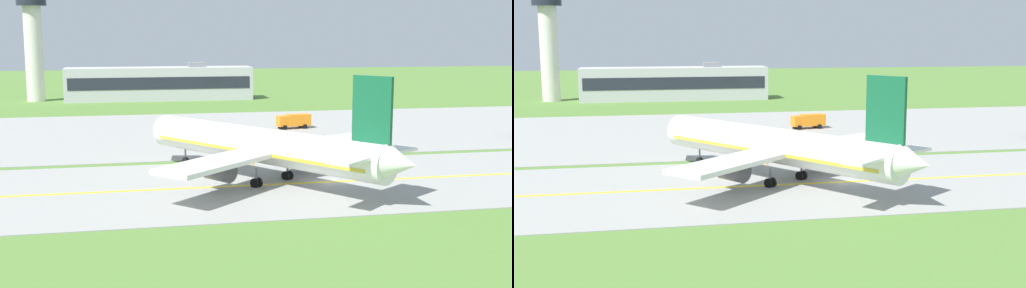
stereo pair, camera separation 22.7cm
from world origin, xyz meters
TOP-DOWN VIEW (x-y plane):
  - ground_plane at (0.00, 0.00)m, footprint 500.00×500.00m
  - taxiway_strip at (0.00, 0.00)m, footprint 240.00×28.00m
  - apron_pad at (10.00, 42.00)m, footprint 140.00×52.00m
  - taxiway_centreline at (0.00, 0.00)m, footprint 220.00×0.60m
  - airplane_lead at (-7.43, 1.95)m, footprint 28.78×34.37m
  - service_truck_fuel at (6.73, 42.36)m, footprint 6.26×3.12m
  - terminal_building at (-13.74, 99.85)m, footprint 46.98×8.86m
  - control_tower at (-44.54, 102.65)m, footprint 7.60×7.60m
  - traffic_cone_near_edge at (-6.70, 11.51)m, footprint 0.44×0.44m

SIDE VIEW (x-z plane):
  - ground_plane at x=0.00m, z-range 0.00..0.00m
  - taxiway_strip at x=0.00m, z-range 0.00..0.10m
  - apron_pad at x=10.00m, z-range 0.00..0.10m
  - taxiway_centreline at x=0.00m, z-range 0.10..0.11m
  - traffic_cone_near_edge at x=-6.70m, z-range 0.00..0.60m
  - service_truck_fuel at x=6.73m, z-range 0.23..2.83m
  - airplane_lead at x=-7.43m, z-range -2.22..10.48m
  - terminal_building at x=-13.74m, z-range -0.57..8.98m
  - control_tower at x=-44.54m, z-range 2.83..31.41m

